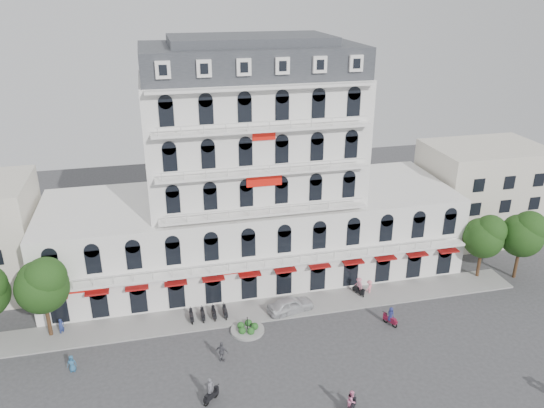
{
  "coord_description": "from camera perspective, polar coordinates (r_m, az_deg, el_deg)",
  "views": [
    {
      "loc": [
        -10.29,
        -35.12,
        30.48
      ],
      "look_at": [
        0.33,
        10.0,
        11.14
      ],
      "focal_mm": 35.0,
      "sensor_mm": 36.0,
      "label": 1
    }
  ],
  "objects": [
    {
      "name": "ground",
      "position": [
        47.63,
        2.48,
        -17.17
      ],
      "size": [
        120.0,
        120.0,
        0.0
      ],
      "primitive_type": "plane",
      "color": "#38383A",
      "rests_on": "ground"
    },
    {
      "name": "parked_car",
      "position": [
        53.91,
        2.0,
        -10.77
      ],
      "size": [
        5.01,
        2.87,
        1.61
      ],
      "primitive_type": "imported",
      "rotation": [
        0.0,
        0.0,
        1.79
      ],
      "color": "silver",
      "rests_on": "ground"
    },
    {
      "name": "parked_scooter_row",
      "position": [
        53.6,
        -6.83,
        -12.2
      ],
      "size": [
        4.4,
        1.8,
        1.1
      ],
      "primitive_type": null,
      "color": "black",
      "rests_on": "ground"
    },
    {
      "name": "sidewalk",
      "position": [
        54.56,
        -0.1,
        -11.22
      ],
      "size": [
        53.0,
        4.0,
        0.16
      ],
      "primitive_type": "cube",
      "color": "gray",
      "rests_on": "ground"
    },
    {
      "name": "tree_east_outer",
      "position": [
        63.53,
        25.4,
        -2.79
      ],
      "size": [
        4.65,
        4.65,
        8.05
      ],
      "color": "#382314",
      "rests_on": "ground"
    },
    {
      "name": "rider_east",
      "position": [
        53.16,
        12.63,
        -11.73
      ],
      "size": [
        1.0,
        1.56,
        1.98
      ],
      "rotation": [
        0.0,
        0.0,
        2.05
      ],
      "color": "maroon",
      "rests_on": "ground"
    },
    {
      "name": "rider_southwest",
      "position": [
        43.31,
        8.57,
        -20.31
      ],
      "size": [
        1.2,
        1.41,
        2.22
      ],
      "rotation": [
        0.0,
        0.0,
        0.9
      ],
      "color": "black",
      "rests_on": "ground"
    },
    {
      "name": "pedestrian_far",
      "position": [
        54.43,
        -21.7,
        -12.18
      ],
      "size": [
        0.72,
        0.73,
        1.69
      ],
      "primitive_type": "imported",
      "rotation": [
        0.0,
        0.0,
        0.83
      ],
      "color": "navy",
      "rests_on": "ground"
    },
    {
      "name": "tree_west_inner",
      "position": [
        52.13,
        -23.5,
        -7.84
      ],
      "size": [
        4.76,
        4.76,
        8.25
      ],
      "color": "#382314",
      "rests_on": "ground"
    },
    {
      "name": "pedestrian_left",
      "position": [
        49.75,
        -20.73,
        -15.75
      ],
      "size": [
        0.76,
        0.49,
        1.55
      ],
      "primitive_type": "imported",
      "rotation": [
        0.0,
        0.0,
        -0.0
      ],
      "color": "#2B5A81",
      "rests_on": "ground"
    },
    {
      "name": "tree_east_inner",
      "position": [
        62.06,
        21.88,
        -3.13
      ],
      "size": [
        4.4,
        4.37,
        7.57
      ],
      "color": "#382314",
      "rests_on": "ground"
    },
    {
      "name": "flank_building_east",
      "position": [
        72.53,
        21.51,
        1.28
      ],
      "size": [
        14.0,
        10.0,
        12.0
      ],
      "primitive_type": "cube",
      "color": "beige",
      "rests_on": "ground"
    },
    {
      "name": "main_building",
      "position": [
        57.86,
        -2.13,
        1.86
      ],
      "size": [
        45.0,
        15.0,
        25.8
      ],
      "color": "silver",
      "rests_on": "ground"
    },
    {
      "name": "pedestrian_mid",
      "position": [
        47.87,
        -5.42,
        -15.55
      ],
      "size": [
        1.21,
        0.98,
        1.93
      ],
      "primitive_type": "imported",
      "rotation": [
        0.0,
        0.0,
        2.6
      ],
      "color": "#4F4F56",
      "rests_on": "ground"
    },
    {
      "name": "rider_center",
      "position": [
        56.99,
        9.32,
        -8.71
      ],
      "size": [
        0.95,
        1.63,
        2.12
      ],
      "rotation": [
        0.0,
        0.0,
        5.07
      ],
      "color": "black",
      "rests_on": "ground"
    },
    {
      "name": "rider_west",
      "position": [
        44.16,
        -6.59,
        -19.37
      ],
      "size": [
        1.35,
        1.26,
        2.25
      ],
      "rotation": [
        0.0,
        0.0,
        0.73
      ],
      "color": "black",
      "rests_on": "ground"
    },
    {
      "name": "traffic_island",
      "position": [
        51.55,
        -2.66,
        -13.28
      ],
      "size": [
        3.2,
        3.2,
        1.6
      ],
      "color": "gray",
      "rests_on": "ground"
    },
    {
      "name": "pedestrian_right",
      "position": [
        57.58,
        10.42,
        -8.79
      ],
      "size": [
        1.19,
        1.11,
        1.62
      ],
      "primitive_type": "imported",
      "rotation": [
        0.0,
        0.0,
        3.8
      ],
      "color": "pink",
      "rests_on": "ground"
    }
  ]
}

